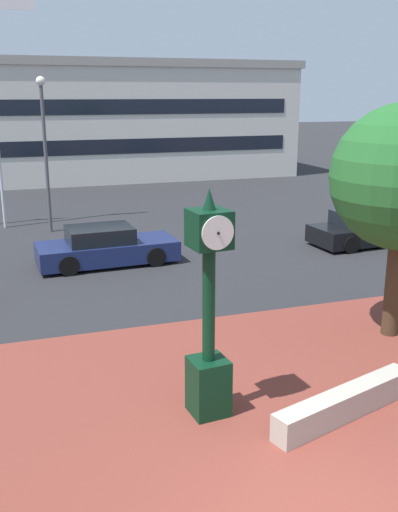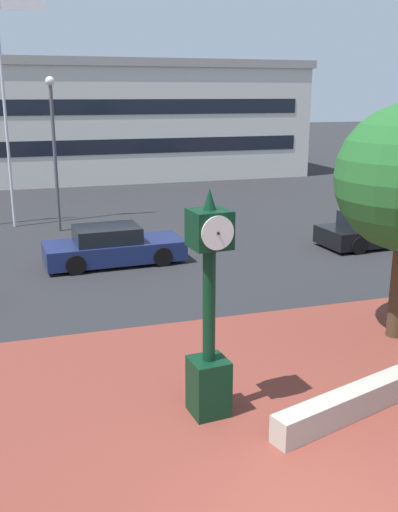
% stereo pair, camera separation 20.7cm
% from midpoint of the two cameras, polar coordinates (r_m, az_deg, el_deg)
% --- Properties ---
extents(plaza_brick_paving, '(44.00, 11.38, 0.01)m').
position_cam_midpoint_polar(plaza_brick_paving, '(9.76, 6.64, -18.68)').
color(plaza_brick_paving, brown).
rests_on(plaza_brick_paving, ground).
extents(planter_wall, '(3.18, 1.32, 0.50)m').
position_cam_midpoint_polar(planter_wall, '(10.81, 14.76, -13.94)').
color(planter_wall, '#ADA393').
rests_on(planter_wall, ground).
extents(street_clock, '(0.69, 0.75, 4.03)m').
position_cam_midpoint_polar(street_clock, '(9.99, 1.58, -6.52)').
color(street_clock, black).
rests_on(street_clock, ground).
extents(car_street_near, '(4.64, 2.10, 1.28)m').
position_cam_midpoint_polar(car_street_near, '(19.56, -8.16, 0.90)').
color(car_street_near, navy).
rests_on(car_street_near, ground).
extents(car_street_far, '(4.15, 2.12, 1.28)m').
position_cam_midpoint_polar(car_street_far, '(22.65, 16.86, 2.40)').
color(car_street_far, black).
rests_on(car_street_far, ground).
extents(flagpole_secondary, '(1.92, 0.14, 9.91)m').
position_cam_midpoint_polar(flagpole_secondary, '(25.54, -17.95, 15.89)').
color(flagpole_secondary, silver).
rests_on(flagpole_secondary, ground).
extents(civic_building, '(23.63, 12.91, 7.56)m').
position_cam_midpoint_polar(civic_building, '(42.86, -7.45, 13.22)').
color(civic_building, beige).
rests_on(civic_building, ground).
extents(street_lamp_post, '(0.36, 0.36, 6.13)m').
position_cam_midpoint_polar(street_lamp_post, '(24.25, -13.78, 11.16)').
color(street_lamp_post, '#4C4C51').
rests_on(street_lamp_post, ground).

